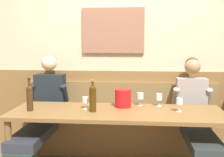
% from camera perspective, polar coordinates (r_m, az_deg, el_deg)
% --- Properties ---
extents(room_wall_back, '(6.80, 0.12, 2.80)m').
position_cam_1_polar(room_wall_back, '(3.89, 2.01, 6.23)').
color(room_wall_back, beige).
rests_on(room_wall_back, ground).
extents(wood_wainscot_panel, '(6.80, 0.03, 1.09)m').
position_cam_1_polar(wood_wainscot_panel, '(3.95, 1.93, -6.31)').
color(wood_wainscot_panel, brown).
rests_on(wood_wainscot_panel, ground).
extents(wall_bench, '(2.66, 0.42, 0.94)m').
position_cam_1_polar(wall_bench, '(3.82, 1.72, -10.93)').
color(wall_bench, brown).
rests_on(wall_bench, ground).
extents(dining_table, '(2.36, 0.77, 0.74)m').
position_cam_1_polar(dining_table, '(3.07, 0.98, -8.17)').
color(dining_table, brown).
rests_on(dining_table, ground).
extents(person_right_seat, '(0.50, 1.22, 1.34)m').
position_cam_1_polar(person_right_seat, '(3.58, -14.28, -6.31)').
color(person_right_seat, '#293730').
rests_on(person_right_seat, ground).
extents(person_center_right_seat, '(0.49, 1.22, 1.30)m').
position_cam_1_polar(person_center_right_seat, '(3.45, 17.12, -7.30)').
color(person_center_right_seat, '#373131').
rests_on(person_center_right_seat, ground).
extents(ice_bucket, '(0.19, 0.19, 0.21)m').
position_cam_1_polar(ice_bucket, '(3.21, 2.30, -4.12)').
color(ice_bucket, red).
rests_on(ice_bucket, dining_table).
extents(wine_bottle_clear_water, '(0.07, 0.07, 0.36)m').
position_cam_1_polar(wine_bottle_clear_water, '(2.99, -4.02, -3.95)').
color(wine_bottle_clear_water, '#442909').
rests_on(wine_bottle_clear_water, dining_table).
extents(wine_bottle_green_tall, '(0.07, 0.07, 0.37)m').
position_cam_1_polar(wine_bottle_green_tall, '(3.15, -16.76, -3.70)').
color(wine_bottle_green_tall, '#402612').
rests_on(wine_bottle_green_tall, dining_table).
extents(wine_glass_left_end, '(0.07, 0.07, 0.15)m').
position_cam_1_polar(wine_glass_left_end, '(3.29, 9.75, -3.92)').
color(wine_glass_left_end, silver).
rests_on(wine_glass_left_end, dining_table).
extents(wine_glass_mid_right, '(0.07, 0.07, 0.15)m').
position_cam_1_polar(wine_glass_mid_right, '(3.07, 13.85, -4.70)').
color(wine_glass_mid_right, silver).
rests_on(wine_glass_mid_right, dining_table).
extents(wine_glass_mid_left, '(0.08, 0.08, 0.16)m').
position_cam_1_polar(wine_glass_mid_left, '(3.28, 5.89, -3.67)').
color(wine_glass_mid_left, silver).
rests_on(wine_glass_mid_left, dining_table).
extents(wine_glass_center_front, '(0.07, 0.07, 0.14)m').
position_cam_1_polar(wine_glass_center_front, '(3.13, -5.57, -4.53)').
color(wine_glass_center_front, silver).
rests_on(wine_glass_center_front, dining_table).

